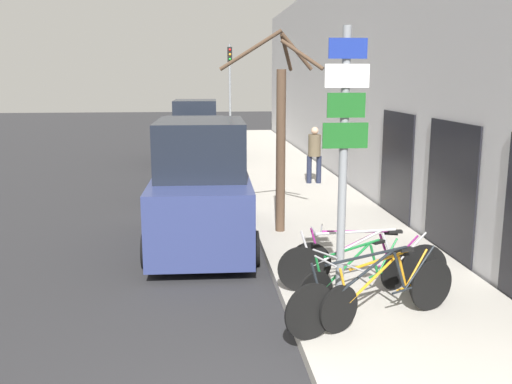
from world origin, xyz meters
name	(u,v)px	position (x,y,z in m)	size (l,w,h in m)	color
ground_plane	(205,200)	(0.00, 11.20, 0.00)	(80.00, 80.00, 0.00)	#28282B
sidewalk_curb	(285,178)	(2.60, 14.00, 0.07)	(3.20, 32.00, 0.15)	#ADA89E
building_facade	(342,77)	(4.35, 13.92, 3.23)	(0.23, 32.00, 6.50)	#BCBCC1
signpost	(343,160)	(1.63, 3.14, 2.22)	(0.57, 0.13, 3.69)	gray
bicycle_0	(375,293)	(2.02, 2.87, 0.56)	(2.45, 0.99, 0.97)	black
bicycle_1	(385,290)	(2.21, 3.06, 0.51)	(1.96, 1.13, 0.84)	black
bicycle_2	(358,277)	(2.00, 3.58, 0.52)	(1.92, 1.17, 0.85)	black
bicycle_3	(363,264)	(2.21, 4.04, 0.55)	(2.51, 0.44, 0.93)	black
bicycle_4	(363,262)	(2.25, 4.20, 0.53)	(2.14, 0.67, 0.88)	black
parked_car_0	(202,190)	(-0.11, 7.07, 1.09)	(2.10, 4.41, 2.45)	navy
parked_car_1	(195,157)	(-0.24, 12.61, 0.97)	(2.14, 4.57, 2.10)	silver
parked_car_2	(196,134)	(-0.22, 18.47, 1.06)	(2.09, 4.42, 2.38)	black
pedestrian_near	(314,151)	(3.24, 12.63, 1.11)	(0.44, 0.37, 1.66)	#1E2338
street_tree	(281,135)	(1.48, 7.44, 2.11)	(1.95, 1.19, 3.99)	#4C3828
traffic_light	(230,82)	(1.31, 21.84, 3.03)	(0.20, 0.30, 4.50)	gray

